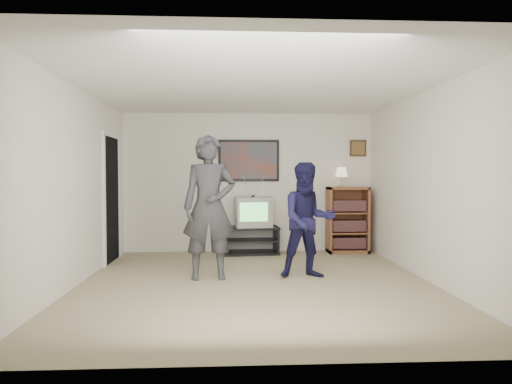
{
  "coord_description": "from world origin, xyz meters",
  "views": [
    {
      "loc": [
        -0.3,
        -5.76,
        1.39
      ],
      "look_at": [
        0.03,
        0.62,
        1.15
      ],
      "focal_mm": 32.0,
      "sensor_mm": 36.0,
      "label": 1
    }
  ],
  "objects": [
    {
      "name": "poster",
      "position": [
        0.0,
        2.48,
        1.65
      ],
      "size": [
        1.1,
        0.03,
        0.75
      ],
      "primitive_type": "cube",
      "color": "black",
      "rests_on": "room_shell"
    },
    {
      "name": "media_stand",
      "position": [
        0.03,
        2.23,
        0.24
      ],
      "size": [
        1.0,
        0.61,
        0.48
      ],
      "rotation": [
        0.0,
        0.0,
        0.08
      ],
      "color": "black",
      "rests_on": "room_shell"
    },
    {
      "name": "room_shell",
      "position": [
        0.0,
        0.35,
        1.25
      ],
      "size": [
        4.51,
        5.0,
        2.51
      ],
      "color": "#90835B",
      "rests_on": "ground"
    },
    {
      "name": "doorway",
      "position": [
        -2.23,
        1.6,
        1.0
      ],
      "size": [
        0.03,
        0.85,
        2.0
      ],
      "primitive_type": "cube",
      "color": "black",
      "rests_on": "room_shell"
    },
    {
      "name": "person_short",
      "position": [
        0.72,
        0.33,
        0.78
      ],
      "size": [
        0.8,
        0.64,
        1.56
      ],
      "primitive_type": "imported",
      "rotation": [
        0.0,
        0.0,
        0.07
      ],
      "color": "#151334",
      "rests_on": "room_shell"
    },
    {
      "name": "person_tall",
      "position": [
        -0.61,
        0.32,
        0.96
      ],
      "size": [
        0.74,
        0.52,
        1.92
      ],
      "primitive_type": "imported",
      "rotation": [
        0.0,
        0.0,
        0.09
      ],
      "color": "#333336",
      "rests_on": "room_shell"
    },
    {
      "name": "bookshelf",
      "position": [
        1.76,
        2.28,
        0.59
      ],
      "size": [
        0.71,
        0.41,
        1.17
      ],
      "primitive_type": null,
      "color": "brown",
      "rests_on": "room_shell"
    },
    {
      "name": "controller_right",
      "position": [
        0.73,
        0.56,
        1.03
      ],
      "size": [
        0.05,
        0.12,
        0.03
      ],
      "primitive_type": "cube",
      "rotation": [
        0.0,
        0.0,
        -0.1
      ],
      "color": "white",
      "rests_on": "person_short"
    },
    {
      "name": "controller_left",
      "position": [
        -0.64,
        0.57,
        1.28
      ],
      "size": [
        0.05,
        0.13,
        0.04
      ],
      "primitive_type": "cube",
      "rotation": [
        0.0,
        0.0,
        0.09
      ],
      "color": "white",
      "rests_on": "person_tall"
    },
    {
      "name": "crt_television",
      "position": [
        0.07,
        2.23,
        0.74
      ],
      "size": [
        0.66,
        0.58,
        0.52
      ],
      "primitive_type": null,
      "rotation": [
        0.0,
        0.0,
        0.09
      ],
      "color": "#979692",
      "rests_on": "media_stand"
    },
    {
      "name": "air_vent",
      "position": [
        -0.55,
        2.48,
        1.95
      ],
      "size": [
        0.28,
        0.02,
        0.14
      ],
      "primitive_type": "cube",
      "color": "white",
      "rests_on": "room_shell"
    },
    {
      "name": "small_picture",
      "position": [
        2.0,
        2.48,
        1.88
      ],
      "size": [
        0.3,
        0.03,
        0.3
      ],
      "primitive_type": "cube",
      "color": "#4C2818",
      "rests_on": "room_shell"
    },
    {
      "name": "table_lamp",
      "position": [
        1.64,
        2.25,
        1.35
      ],
      "size": [
        0.23,
        0.23,
        0.36
      ],
      "primitive_type": null,
      "color": "#FEDEC0",
      "rests_on": "bookshelf"
    }
  ]
}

